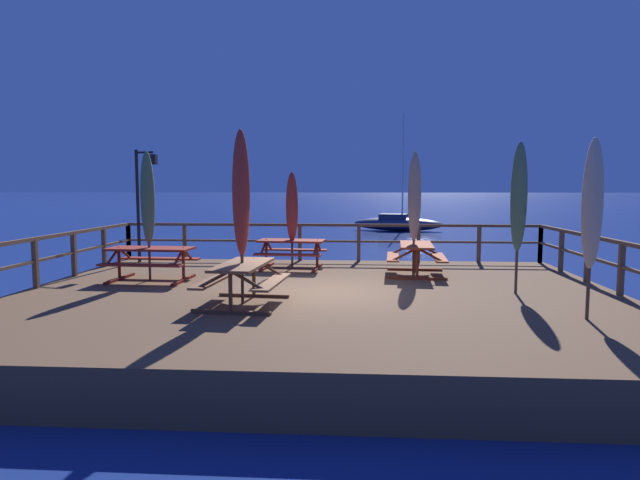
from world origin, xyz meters
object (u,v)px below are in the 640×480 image
patio_umbrella_short_back (148,199)px  patio_umbrella_tall_back_right (519,198)px  picnic_table_mid_left (416,253)px  patio_umbrella_tall_front (292,207)px  patio_umbrella_short_front (592,205)px  patio_umbrella_tall_back_left (415,197)px  picnic_table_mid_centre (292,248)px  picnic_table_front_left (151,257)px  picnic_table_front_right (243,275)px  patio_umbrella_short_mid (241,194)px  sailboat_distant (397,223)px  lamp_post_hooked (143,188)px

patio_umbrella_short_back → patio_umbrella_tall_back_right: (7.98, -1.02, 0.05)m
picnic_table_mid_left → patio_umbrella_short_back: size_ratio=0.62×
patio_umbrella_tall_front → patio_umbrella_short_front: (5.44, -5.21, 0.25)m
picnic_table_mid_left → patio_umbrella_tall_front: (-3.15, 0.87, 1.06)m
patio_umbrella_tall_back_left → patio_umbrella_short_back: 6.28m
picnic_table_mid_centre → picnic_table_front_left: 3.63m
picnic_table_mid_left → patio_umbrella_tall_back_right: size_ratio=0.61×
picnic_table_front_right → patio_umbrella_short_back: bearing=137.7°
patio_umbrella_tall_back_left → patio_umbrella_tall_front: bearing=165.0°
patio_umbrella_short_mid → patio_umbrella_tall_back_left: size_ratio=1.06×
patio_umbrella_short_mid → patio_umbrella_tall_back_right: size_ratio=1.05×
patio_umbrella_short_front → picnic_table_front_right: bearing=173.1°
patio_umbrella_short_front → sailboat_distant: 27.57m
picnic_table_front_left → patio_umbrella_tall_back_left: patio_umbrella_tall_back_left is taller
patio_umbrella_tall_back_right → patio_umbrella_tall_front: bearing=148.0°
sailboat_distant → picnic_table_front_left: bearing=-107.0°
picnic_table_mid_centre → picnic_table_mid_left: (3.16, -0.82, 0.00)m
picnic_table_mid_left → patio_umbrella_tall_back_left: 1.36m
patio_umbrella_tall_back_left → lamp_post_hooked: size_ratio=0.94×
patio_umbrella_short_back → sailboat_distant: (7.49, 24.31, -2.12)m
patio_umbrella_short_mid → picnic_table_front_right: bearing=-69.2°
patio_umbrella_short_mid → patio_umbrella_tall_front: size_ratio=1.25×
picnic_table_front_left → lamp_post_hooked: (-1.35, 3.03, 1.55)m
picnic_table_mid_left → patio_umbrella_tall_front: bearing=164.6°
picnic_table_front_right → picnic_table_mid_centre: bearing=85.5°
patio_umbrella_tall_back_right → sailboat_distant: size_ratio=0.39×
picnic_table_mid_left → patio_umbrella_short_back: bearing=-169.2°
patio_umbrella_tall_front → picnic_table_front_right: bearing=-94.6°
picnic_table_mid_centre → patio_umbrella_short_back: 3.89m
patio_umbrella_short_mid → sailboat_distant: sailboat_distant is taller
patio_umbrella_short_front → picnic_table_mid_left: bearing=117.8°
picnic_table_front_left → lamp_post_hooked: 3.66m
patio_umbrella_short_front → picnic_table_mid_centre: bearing=136.6°
patio_umbrella_tall_front → patio_umbrella_tall_back_left: patio_umbrella_tall_back_left is taller
sailboat_distant → patio_umbrella_short_back: bearing=-107.1°
picnic_table_mid_centre → patio_umbrella_short_mid: 4.65m
picnic_table_front_left → sailboat_distant: bearing=73.0°
patio_umbrella_short_mid → picnic_table_mid_left: bearing=45.3°
picnic_table_mid_centre → patio_umbrella_tall_back_right: bearing=-31.6°
picnic_table_front_left → patio_umbrella_short_mid: patio_umbrella_short_mid is taller
patio_umbrella_short_mid → patio_umbrella_short_front: size_ratio=1.09×
picnic_table_mid_centre → patio_umbrella_short_front: patio_umbrella_short_front is taller
patio_umbrella_tall_back_left → patio_umbrella_short_front: bearing=-61.8°
picnic_table_mid_centre → lamp_post_hooked: bearing=167.3°
patio_umbrella_short_mid → lamp_post_hooked: size_ratio=0.99×
picnic_table_mid_left → lamp_post_hooked: 7.88m
picnic_table_front_right → lamp_post_hooked: (-4.00, 5.44, 1.56)m
patio_umbrella_short_mid → patio_umbrella_short_front: patio_umbrella_short_mid is taller
picnic_table_mid_left → patio_umbrella_tall_back_right: bearing=-51.4°
picnic_table_front_left → sailboat_distant: size_ratio=0.25×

